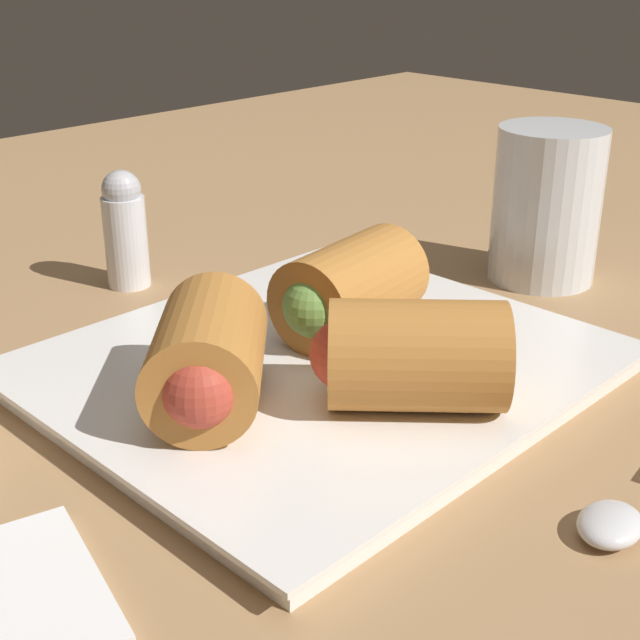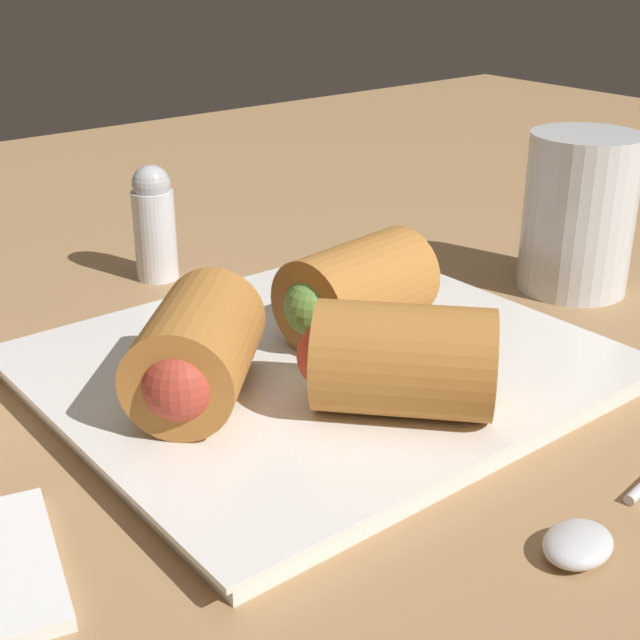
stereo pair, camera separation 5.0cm
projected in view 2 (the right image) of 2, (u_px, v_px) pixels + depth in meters
The scene contains 8 objects.
table_surface at pixel (349, 385), 50.61cm from camera, with size 180.00×140.00×2.00cm.
serving_plate at pixel (320, 368), 48.65cm from camera, with size 28.43×25.00×1.50cm.
roll_front_left at pixel (393, 359), 41.95cm from camera, with size 9.64×9.80×5.37cm.
roll_front_right at pixel (195, 354), 42.44cm from camera, with size 9.72×9.74×5.37cm.
roll_back_left at pixel (351, 291), 49.82cm from camera, with size 9.62×6.46×5.37cm.
spoon at pixel (601, 523), 36.43cm from camera, with size 16.44×3.89×1.15cm.
drinking_glass at pixel (573, 211), 59.85cm from camera, with size 7.39×7.39×10.69cm.
salt_shaker at pixel (154, 222), 61.77cm from camera, with size 2.93×2.93×8.14cm.
Camera 2 is at (-29.31, -33.94, 24.81)cm, focal length 50.00 mm.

